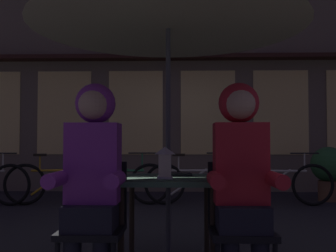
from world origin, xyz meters
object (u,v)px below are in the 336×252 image
bicycle_second (58,183)px  cafe_table (168,191)px  chair_right (240,221)px  lantern (165,162)px  book (178,174)px  person_left_hooded (93,167)px  bicycle_third (118,183)px  patio_umbrella (168,4)px  chair_left (94,220)px  bicycle_fourth (196,183)px  potted_plant (329,169)px  bicycle_fifth (280,184)px  person_right_hooded (241,167)px

bicycle_second → cafe_table: bearing=-61.3°
chair_right → bicycle_second: 4.47m
lantern → book: 0.28m
lantern → chair_right: bearing=-27.5°
person_left_hooded → bicycle_third: bearing=96.3°
patio_umbrella → chair_left: 1.68m
bicycle_third → lantern: bearing=-75.9°
bicycle_second → book: (1.95, -3.30, 0.41)m
bicycle_third → cafe_table: bearing=-75.2°
bicycle_second → bicycle_fourth: size_ratio=0.98×
book → potted_plant: bearing=47.9°
cafe_table → book: bearing=60.0°
potted_plant → bicycle_fifth: bearing=-150.9°
cafe_table → bicycle_fifth: bearing=63.7°
person_right_hooded → patio_umbrella: bearing=138.4°
cafe_table → bicycle_fourth: bicycle_fourth is taller
potted_plant → book: bearing=-124.1°
person_right_hooded → bicycle_fifth: size_ratio=0.83×
book → chair_left: bearing=-146.1°
cafe_table → bicycle_second: bicycle_second is taller
chair_right → lantern: bearing=152.5°
patio_umbrella → person_right_hooded: patio_umbrella is taller
lantern → bicycle_second: size_ratio=0.14×
potted_plant → lantern: bearing=-123.5°
book → potted_plant: (2.57, 3.79, -0.21)m
bicycle_fourth → potted_plant: size_ratio=1.83×
cafe_table → bicycle_fifth: 3.78m
bicycle_third → book: size_ratio=8.40×
cafe_table → bicycle_third: size_ratio=0.44×
bicycle_fourth → person_left_hooded: bearing=-102.2°
potted_plant → chair_left: bearing=-126.0°
bicycle_fourth → bicycle_fifth: size_ratio=1.00×
patio_umbrella → person_left_hooded: bearing=-138.4°
person_right_hooded → bicycle_fourth: person_right_hooded is taller
chair_left → patio_umbrella: bearing=37.5°
chair_right → bicycle_fourth: 3.82m
chair_right → book: size_ratio=4.35×
bicycle_third → book: 3.44m
person_left_hooded → book: (0.55, 0.56, -0.09)m
chair_left → person_right_hooded: 1.03m
cafe_table → person_right_hooded: 0.67m
cafe_table → patio_umbrella: (0.00, 0.00, 1.42)m
cafe_table → bicycle_third: 3.53m
chair_right → bicycle_fourth: (-0.12, 3.82, -0.14)m
cafe_table → bicycle_second: 3.92m
lantern → book: size_ratio=1.16×
bicycle_fourth → potted_plant: (2.28, 0.47, 0.20)m
chair_left → chair_right: size_ratio=1.00×
lantern → person_right_hooded: bearing=-32.4°
lantern → potted_plant: (2.66, 4.03, -0.32)m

